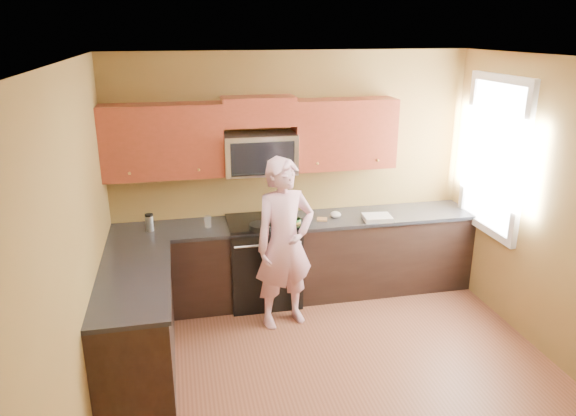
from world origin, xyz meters
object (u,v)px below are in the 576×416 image
object	(u,v)px
woman	(285,244)
frying_pan	(262,229)
butter_tub	(295,225)
microwave	(260,173)
travel_mug	(150,231)
stove	(263,261)

from	to	relation	value
woman	frying_pan	world-z (taller)	woman
woman	butter_tub	xyz separation A→B (m)	(0.19, 0.38, 0.04)
frying_pan	microwave	bearing A→B (deg)	77.21
woman	travel_mug	bearing A→B (deg)	142.85
stove	frying_pan	bearing A→B (deg)	-101.94
stove	woman	world-z (taller)	woman
microwave	frying_pan	bearing A→B (deg)	-98.07
travel_mug	stove	bearing A→B (deg)	-0.87
stove	butter_tub	distance (m)	0.57
microwave	woman	world-z (taller)	woman
microwave	frying_pan	xyz separation A→B (m)	(-0.05, -0.38, -0.50)
stove	microwave	world-z (taller)	microwave
stove	frying_pan	world-z (taller)	frying_pan
frying_pan	travel_mug	distance (m)	1.16
microwave	travel_mug	distance (m)	1.30
butter_tub	woman	bearing A→B (deg)	-116.37
stove	woman	distance (m)	0.68
microwave	butter_tub	size ratio (longest dim) A/B	5.65
travel_mug	microwave	bearing A→B (deg)	5.18
frying_pan	butter_tub	bearing A→B (deg)	11.32
woman	frying_pan	xyz separation A→B (m)	(-0.19, 0.27, 0.07)
butter_tub	travel_mug	distance (m)	1.51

